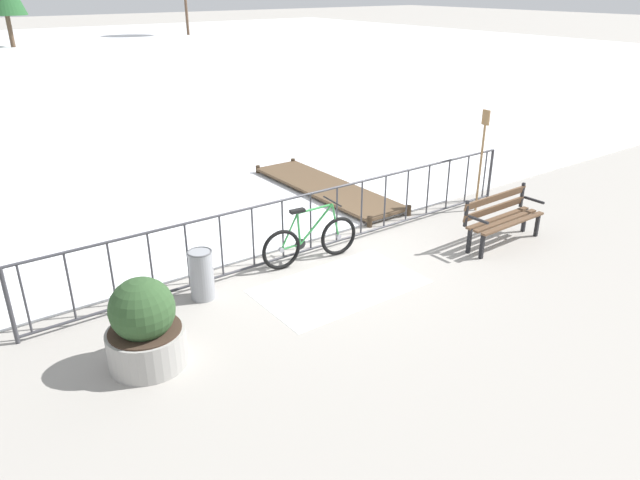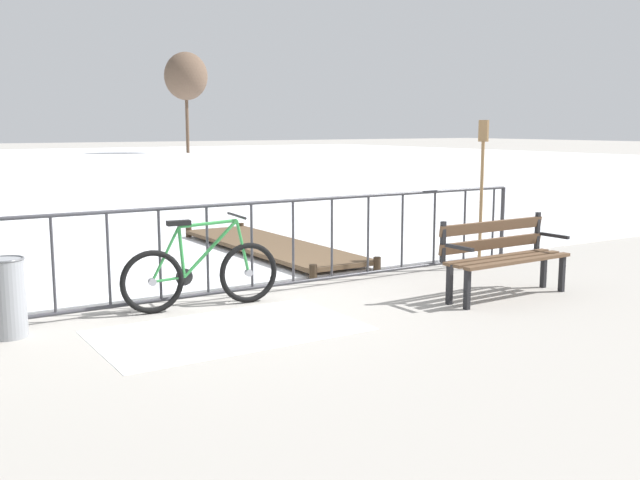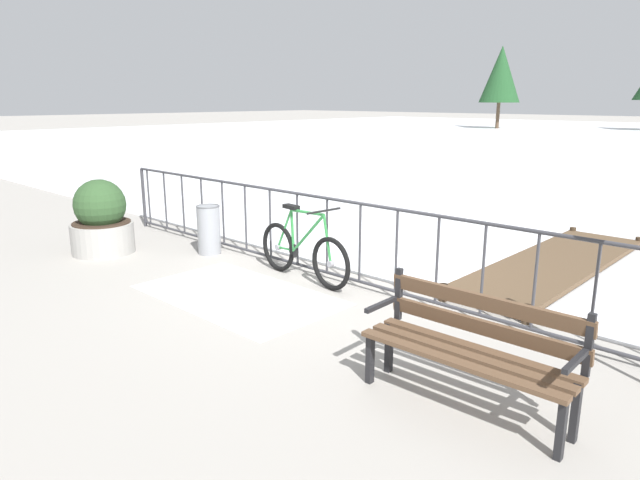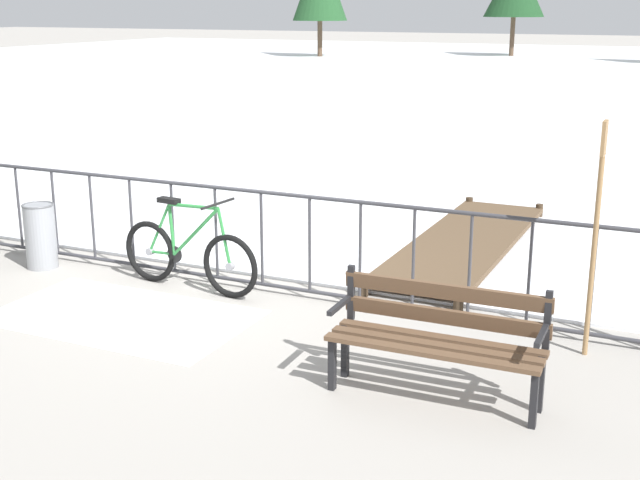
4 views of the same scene
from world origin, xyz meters
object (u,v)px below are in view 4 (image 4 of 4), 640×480
object	(u,v)px
park_bench	(439,332)
oar_upright	(596,224)
bicycle_near_railing	(188,255)
trash_bin	(40,235)

from	to	relation	value
park_bench	oar_upright	size ratio (longest dim) A/B	0.81
oar_upright	bicycle_near_railing	bearing A→B (deg)	179.59
park_bench	oar_upright	distance (m)	1.68
bicycle_near_railing	trash_bin	bearing A→B (deg)	-178.23
bicycle_near_railing	oar_upright	distance (m)	4.06
bicycle_near_railing	trash_bin	xyz separation A→B (m)	(-1.92, -0.06, 0.00)
park_bench	trash_bin	bearing A→B (deg)	166.07
bicycle_near_railing	park_bench	bearing A→B (deg)	-22.91
trash_bin	park_bench	bearing A→B (deg)	-13.93
park_bench	trash_bin	size ratio (longest dim) A/B	2.20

